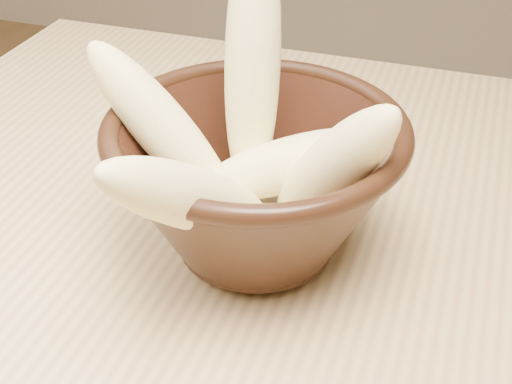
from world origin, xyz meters
TOP-DOWN VIEW (x-y plane):
  - table at (0.00, 0.00)m, footprint 1.20×0.80m
  - bowl at (-0.17, -0.00)m, footprint 0.22×0.22m
  - milk_puddle at (-0.17, -0.00)m, footprint 0.13×0.13m
  - banana_upright at (-0.19, 0.03)m, footprint 0.05×0.09m
  - banana_left at (-0.24, -0.01)m, footprint 0.14×0.04m
  - banana_right at (-0.11, -0.02)m, footprint 0.13×0.09m
  - banana_across at (-0.15, 0.01)m, footprint 0.15×0.10m
  - banana_front at (-0.19, -0.08)m, footprint 0.10×0.18m

SIDE VIEW (x-z plane):
  - table at x=0.00m, z-range 0.30..1.05m
  - milk_puddle at x=-0.17m, z-range 0.78..0.80m
  - bowl at x=-0.17m, z-range 0.76..0.88m
  - banana_across at x=-0.15m, z-range 0.80..0.87m
  - banana_front at x=-0.19m, z-range 0.78..0.93m
  - banana_right at x=-0.11m, z-range 0.78..0.93m
  - banana_left at x=-0.24m, z-range 0.78..0.93m
  - banana_upright at x=-0.19m, z-range 0.79..1.00m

